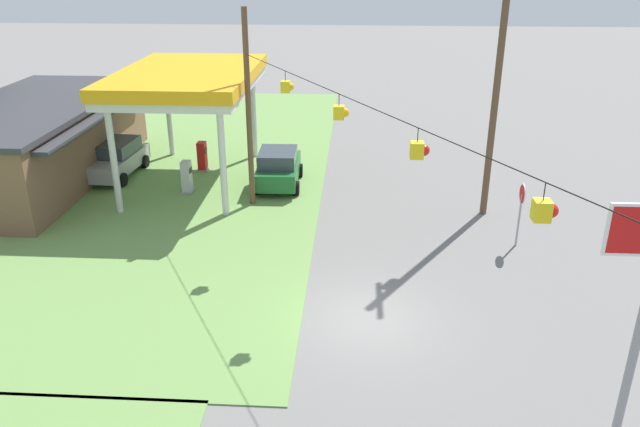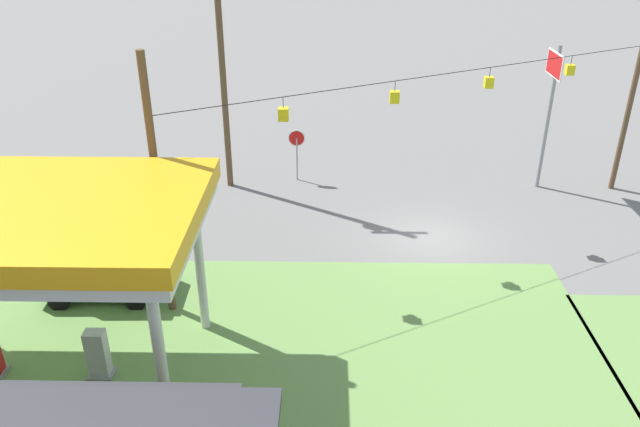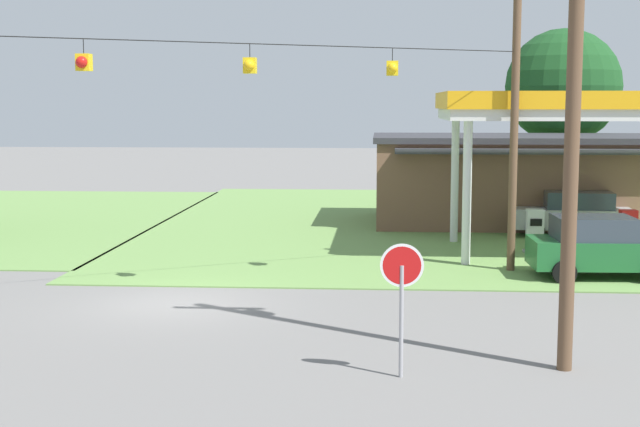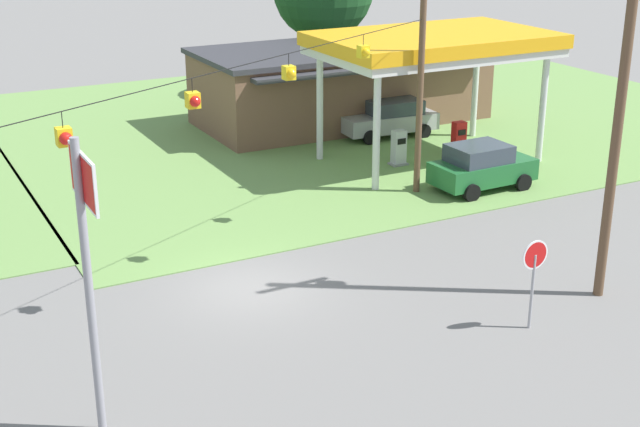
% 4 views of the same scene
% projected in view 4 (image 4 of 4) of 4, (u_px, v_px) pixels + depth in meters
% --- Properties ---
extents(ground_plane, '(160.00, 160.00, 0.00)m').
position_uv_depth(ground_plane, '(250.00, 288.00, 25.96)').
color(ground_plane, slate).
extents(grass_verge_station_corner, '(36.00, 28.00, 0.04)m').
position_uv_depth(grass_verge_station_corner, '(375.00, 116.00, 45.30)').
color(grass_verge_station_corner, '#6B934C').
rests_on(grass_verge_station_corner, ground).
extents(gas_station_canopy, '(9.48, 6.00, 5.41)m').
position_uv_depth(gas_station_canopy, '(433.00, 46.00, 36.30)').
color(gas_station_canopy, silver).
rests_on(gas_station_canopy, ground).
extents(gas_station_store, '(14.10, 7.09, 3.71)m').
position_uv_depth(gas_station_store, '(342.00, 84.00, 43.78)').
color(gas_station_store, brown).
rests_on(gas_station_store, ground).
extents(fuel_pump_near, '(0.71, 0.56, 1.52)m').
position_uv_depth(fuel_pump_near, '(399.00, 149.00, 37.08)').
color(fuel_pump_near, gray).
rests_on(fuel_pump_near, ground).
extents(fuel_pump_far, '(0.71, 0.56, 1.52)m').
position_uv_depth(fuel_pump_far, '(459.00, 140.00, 38.41)').
color(fuel_pump_far, gray).
rests_on(fuel_pump_far, ground).
extents(car_at_pumps_front, '(4.06, 2.19, 1.81)m').
position_uv_depth(car_at_pumps_front, '(482.00, 166.00, 34.07)').
color(car_at_pumps_front, '#1E602D').
rests_on(car_at_pumps_front, ground).
extents(car_at_pumps_rear, '(4.59, 2.33, 1.74)m').
position_uv_depth(car_at_pumps_rear, '(389.00, 118.00, 41.35)').
color(car_at_pumps_rear, '#9E9EA3').
rests_on(car_at_pumps_rear, ground).
extents(stop_sign_roadside, '(0.80, 0.08, 2.50)m').
position_uv_depth(stop_sign_roadside, '(534.00, 265.00, 23.01)').
color(stop_sign_roadside, '#99999E').
rests_on(stop_sign_roadside, ground).
extents(stop_sign_overhead, '(0.22, 1.95, 6.53)m').
position_uv_depth(stop_sign_overhead, '(86.00, 233.00, 17.65)').
color(stop_sign_overhead, gray).
rests_on(stop_sign_overhead, ground).
extents(utility_pole_main, '(2.20, 0.44, 11.65)m').
position_uv_depth(utility_pole_main, '(625.00, 71.00, 23.35)').
color(utility_pole_main, brown).
rests_on(utility_pole_main, ground).
extents(signal_span_gantry, '(18.44, 10.24, 8.39)m').
position_uv_depth(signal_span_gantry, '(246.00, 136.00, 24.36)').
color(signal_span_gantry, brown).
rests_on(signal_span_gantry, ground).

